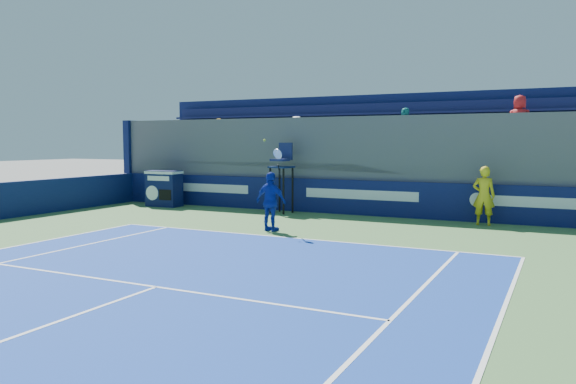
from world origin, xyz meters
The scene contains 6 objects.
ball_person centered at (4.06, 16.50, 0.90)m, with size 0.65×0.43×1.78m, color yellow.
back_hoarding centered at (0.00, 17.10, 0.60)m, with size 20.40×0.21×1.20m.
match_clock centered at (-7.70, 16.20, 0.74)m, with size 1.35×0.78×1.40m.
umpire_chair centered at (-2.67, 16.41, 1.53)m, with size 0.79×0.79×2.48m.
tennis_player centered at (-1.11, 12.67, 0.85)m, with size 1.02×0.56×2.57m.
stadium_seating centered at (0.00, 19.15, 1.84)m, with size 21.00×4.05×4.40m.
Camera 1 is at (6.23, -1.05, 2.50)m, focal length 35.00 mm.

